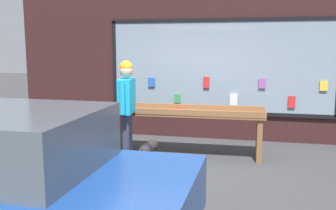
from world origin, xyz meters
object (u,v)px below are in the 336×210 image
at_px(sandwich_board_sign, 68,125).
at_px(person_browsing, 127,102).
at_px(display_table_main, 185,116).
at_px(small_dog, 147,150).

bearing_deg(sandwich_board_sign, person_browsing, -18.50).
distance_m(display_table_main, small_dog, 1.04).
bearing_deg(small_dog, sandwich_board_sign, 83.08).
distance_m(person_browsing, sandwich_board_sign, 1.57).
xyz_separation_m(person_browsing, sandwich_board_sign, (-1.38, 0.47, -0.57)).
relative_size(small_dog, sandwich_board_sign, 0.58).
distance_m(display_table_main, person_browsing, 1.13).
bearing_deg(small_dog, person_browsing, 76.32).
bearing_deg(small_dog, display_table_main, -19.64).
xyz_separation_m(person_browsing, small_dog, (0.43, -0.23, -0.77)).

